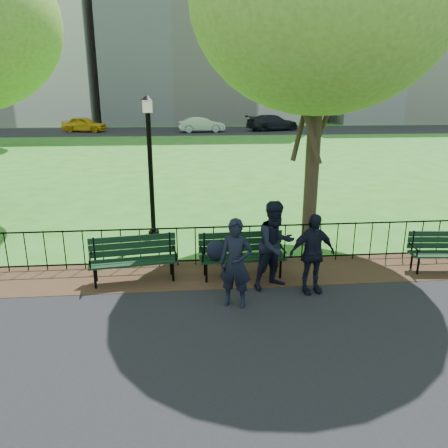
{
  "coord_description": "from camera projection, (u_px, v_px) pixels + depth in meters",
  "views": [
    {
      "loc": [
        -1.61,
        -7.03,
        3.75
      ],
      "look_at": [
        -0.82,
        1.5,
        1.1
      ],
      "focal_mm": 35.0,
      "sensor_mm": 36.0,
      "label": 1
    }
  ],
  "objects": [
    {
      "name": "dirt_strip",
      "position": [
        262.0,
        271.0,
        9.36
      ],
      "size": [
        60.0,
        1.6,
        0.01
      ],
      "primitive_type": "cube",
      "color": "#352115",
      "rests_on": "ground"
    },
    {
      "name": "person_right",
      "position": [
        312.0,
        254.0,
        8.22
      ],
      "size": [
        0.96,
        0.52,
        1.56
      ],
      "primitive_type": "imported",
      "rotation": [
        0.0,
        0.0,
        0.16
      ],
      "color": "black",
      "rests_on": "asphalt_path"
    },
    {
      "name": "sedan_dark",
      "position": [
        273.0,
        123.0,
        41.36
      ],
      "size": [
        5.44,
        3.45,
        1.47
      ],
      "primitive_type": "imported",
      "rotation": [
        0.0,
        0.0,
        1.87
      ],
      "color": "black",
      "rests_on": "far_street"
    },
    {
      "name": "park_bench_main",
      "position": [
        232.0,
        250.0,
        8.91
      ],
      "size": [
        1.78,
        0.61,
        1.0
      ],
      "rotation": [
        0.0,
        0.0,
        0.04
      ],
      "color": "black",
      "rests_on": "ground"
    },
    {
      "name": "ground",
      "position": [
        276.0,
        305.0,
        7.94
      ],
      "size": [
        120.0,
        120.0,
        0.0
      ],
      "primitive_type": "plane",
      "color": "#2D6B1C"
    },
    {
      "name": "person_left",
      "position": [
        236.0,
        263.0,
        7.67
      ],
      "size": [
        0.69,
        0.56,
        1.62
      ],
      "primitive_type": "imported",
      "rotation": [
        0.0,
        0.0,
        -0.35
      ],
      "color": "black",
      "rests_on": "asphalt_path"
    },
    {
      "name": "iron_fence",
      "position": [
        258.0,
        242.0,
        9.7
      ],
      "size": [
        24.06,
        0.06,
        1.0
      ],
      "color": "black",
      "rests_on": "ground"
    },
    {
      "name": "park_bench_left_a",
      "position": [
        133.0,
        254.0,
        8.82
      ],
      "size": [
        1.81,
        0.77,
        0.99
      ],
      "rotation": [
        0.0,
        0.0,
        0.13
      ],
      "color": "black",
      "rests_on": "ground"
    },
    {
      "name": "taxi",
      "position": [
        84.0,
        124.0,
        39.96
      ],
      "size": [
        4.26,
        2.5,
        1.36
      ],
      "primitive_type": "imported",
      "rotation": [
        0.0,
        0.0,
        1.34
      ],
      "color": "gold",
      "rests_on": "far_street"
    },
    {
      "name": "far_street",
      "position": [
        200.0,
        131.0,
        41.24
      ],
      "size": [
        70.0,
        9.0,
        0.01
      ],
      "primitive_type": "cube",
      "color": "black",
      "rests_on": "ground"
    },
    {
      "name": "sedan_silver",
      "position": [
        201.0,
        125.0,
        39.66
      ],
      "size": [
        4.31,
        1.92,
        1.38
      ],
      "primitive_type": "imported",
      "rotation": [
        0.0,
        0.0,
        1.68
      ],
      "color": "#AFB2B7",
      "rests_on": "far_street"
    },
    {
      "name": "person_mid",
      "position": [
        275.0,
        245.0,
        8.39
      ],
      "size": [
        0.95,
        0.76,
        1.74
      ],
      "primitive_type": "imported",
      "rotation": [
        0.0,
        0.0,
        0.43
      ],
      "color": "black",
      "rests_on": "asphalt_path"
    },
    {
      "name": "park_bench_right_a",
      "position": [
        448.0,
        247.0,
        9.31
      ],
      "size": [
        1.66,
        0.65,
        0.92
      ],
      "rotation": [
        0.0,
        0.0,
        -0.1
      ],
      "color": "black",
      "rests_on": "ground"
    },
    {
      "name": "apartment_east",
      "position": [
        410.0,
        18.0,
        52.37
      ],
      "size": [
        20.0,
        15.0,
        24.0
      ],
      "primitive_type": "cube",
      "color": "silver",
      "rests_on": "ground"
    },
    {
      "name": "lamppost",
      "position": [
        150.0,
        163.0,
        11.01
      ],
      "size": [
        0.33,
        0.33,
        3.63
      ],
      "color": "black",
      "rests_on": "ground"
    }
  ]
}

